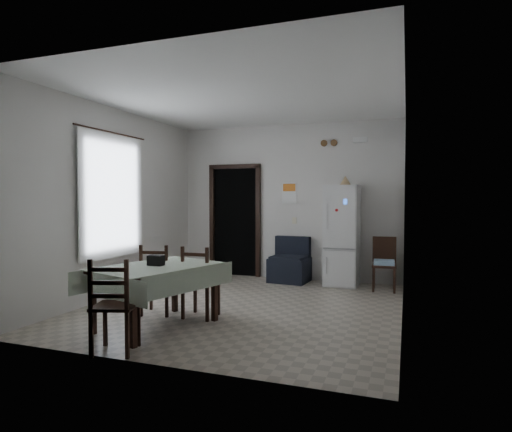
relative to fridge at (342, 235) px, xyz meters
The scene contains 25 objects.
ground 2.38m from the fridge, 119.25° to the right, with size 4.50×4.50×0.00m, color #A49886.
ceiling 3.00m from the fridge, 119.25° to the right, with size 4.20×4.50×0.02m, color white, non-canonical shape.
wall_back 1.27m from the fridge, 163.51° to the left, with size 4.20×0.02×2.90m, color silver, non-canonical shape.
wall_front 4.36m from the fridge, 104.50° to the right, with size 4.20×0.02×2.90m, color silver, non-canonical shape.
wall_left 3.77m from the fridge, 148.75° to the right, with size 0.02×4.50×2.90m, color silver, non-canonical shape.
wall_right 2.26m from the fridge, 62.16° to the right, with size 0.02×4.50×2.90m, color silver, non-canonical shape.
doorway 2.20m from the fridge, 166.21° to the left, with size 1.06×0.52×2.22m.
window_recess 3.93m from the fridge, 146.60° to the right, with size 0.10×1.20×1.60m, color silver.
curtain 3.84m from the fridge, 145.69° to the right, with size 0.02×1.45×1.85m, color white.
curtain_rod 4.11m from the fridge, 145.60° to the right, with size 0.02×0.02×1.60m, color black.
calendar 1.31m from the fridge, 163.37° to the left, with size 0.28×0.02×0.40m, color white.
calendar_image 1.37m from the fridge, 163.67° to the left, with size 0.24×0.01×0.14m, color orange.
light_switch 1.01m from the fridge, 161.69° to the left, with size 0.08×0.02×0.12m, color beige.
vent_left 1.72m from the fridge, 141.31° to the left, with size 0.12×0.12×0.03m, color brown.
vent_right 1.69m from the fridge, 123.37° to the left, with size 0.12×0.12×0.03m, color brown.
emergency_light 1.72m from the fridge, 46.14° to the left, with size 0.25×0.07×0.09m, color white.
fridge is the anchor object (origin of this frame).
tan_cone 0.95m from the fridge, 45.82° to the left, with size 0.20×0.20×0.16m, color tan.
navy_seat 1.05m from the fridge, behind, with size 0.67×0.65×0.81m, color black, non-canonical shape.
corner_chair 0.87m from the fridge, 17.16° to the right, with size 0.38×0.38×0.88m, color black, non-canonical shape.
dining_table 3.64m from the fridge, 118.08° to the right, with size 0.92×1.40×0.73m, color #A3B299, non-canonical shape.
black_bag 3.60m from the fridge, 118.47° to the right, with size 0.18×0.11×0.12m, color black.
dining_chair_far_left 3.35m from the fridge, 127.16° to the right, with size 0.39×0.39×0.92m, color black, non-canonical shape.
dining_chair_far_right 3.00m from the fridge, 118.23° to the right, with size 0.39×0.39×0.91m, color black, non-canonical shape.
dining_chair_near_head 4.36m from the fridge, 112.04° to the right, with size 0.40×0.40×0.94m, color black, non-canonical shape.
Camera 1 is at (2.14, -5.55, 1.51)m, focal length 30.00 mm.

